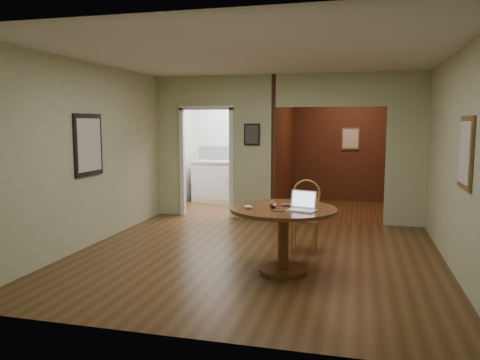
% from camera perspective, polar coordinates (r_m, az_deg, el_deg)
% --- Properties ---
extents(floor, '(5.00, 5.00, 0.00)m').
position_cam_1_polar(floor, '(6.47, 1.73, -9.36)').
color(floor, '#462814').
rests_on(floor, ground).
extents(room_shell, '(5.20, 7.50, 5.00)m').
position_cam_1_polar(room_shell, '(9.35, 3.09, 3.74)').
color(room_shell, silver).
rests_on(room_shell, ground).
extents(dining_table, '(1.29, 1.29, 0.80)m').
position_cam_1_polar(dining_table, '(5.72, 5.32, -5.42)').
color(dining_table, '#5B2D16').
rests_on(dining_table, ground).
extents(chair, '(0.44, 0.44, 1.02)m').
position_cam_1_polar(chair, '(6.72, 7.97, -3.84)').
color(chair, '#AF773E').
rests_on(chair, ground).
extents(open_laptop, '(0.36, 0.35, 0.22)m').
position_cam_1_polar(open_laptop, '(5.54, 7.66, -3.02)').
color(open_laptop, white).
rests_on(open_laptop, dining_table).
extents(closed_laptop, '(0.34, 0.27, 0.02)m').
position_cam_1_polar(closed_laptop, '(5.78, 6.58, -3.09)').
color(closed_laptop, '#A7A7AC').
rests_on(closed_laptop, dining_table).
extents(mouse, '(0.11, 0.07, 0.05)m').
position_cam_1_polar(mouse, '(5.57, 0.98, -3.30)').
color(mouse, white).
rests_on(mouse, dining_table).
extents(wine_glass, '(0.09, 0.09, 0.10)m').
position_cam_1_polar(wine_glass, '(5.62, 4.02, -2.95)').
color(wine_glass, white).
rests_on(wine_glass, dining_table).
extents(pen, '(0.14, 0.04, 0.01)m').
position_cam_1_polar(pen, '(5.40, 4.72, -3.86)').
color(pen, '#0C1656').
rests_on(pen, dining_table).
extents(kitchen_cabinet, '(2.06, 0.60, 0.94)m').
position_cam_1_polar(kitchen_cabinet, '(10.69, -0.43, -0.21)').
color(kitchen_cabinet, white).
rests_on(kitchen_cabinet, ground).
extents(grocery_bag, '(0.35, 0.32, 0.29)m').
position_cam_1_polar(grocery_bag, '(10.48, 3.05, 3.00)').
color(grocery_bag, beige).
rests_on(grocery_bag, kitchen_cabinet).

